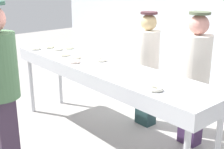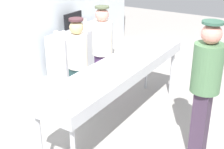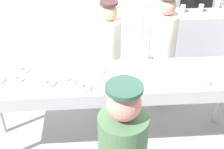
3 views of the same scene
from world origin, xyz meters
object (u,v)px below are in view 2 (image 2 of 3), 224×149
(customer_waiting, at_px, (205,82))
(prep_counter, at_px, (82,49))
(worker_assistant, at_px, (102,47))
(fryer_conveyor, at_px, (120,70))
(worker_baker, at_px, (78,63))
(paper_cup_1, at_px, (96,22))
(paper_cup_4, at_px, (71,29))
(sugar_donut_3, at_px, (74,90))
(sugar_donut_6, at_px, (109,65))
(sugar_donut_7, at_px, (63,97))
(sugar_donut_8, at_px, (64,86))
(sugar_donut_5, at_px, (160,47))
(paper_cup_2, at_px, (81,26))
(paper_cup_3, at_px, (85,22))
(menu_display, at_px, (73,20))
(sugar_donut_0, at_px, (107,75))
(paper_cup_0, at_px, (56,34))
(sugar_donut_2, at_px, (121,73))
(sugar_donut_1, at_px, (77,103))
(sugar_donut_4, at_px, (98,82))

(customer_waiting, bearing_deg, prep_counter, 66.20)
(worker_assistant, relative_size, prep_counter, 0.95)
(fryer_conveyor, bearing_deg, worker_baker, 89.14)
(paper_cup_1, height_order, paper_cup_4, same)
(sugar_donut_3, xyz_separation_m, sugar_donut_6, (0.87, 0.08, 0.00))
(worker_assistant, distance_m, paper_cup_4, 1.24)
(worker_baker, xyz_separation_m, customer_waiting, (-0.02, -1.95, 0.17))
(sugar_donut_7, relative_size, sugar_donut_8, 1.00)
(sugar_donut_5, height_order, paper_cup_2, sugar_donut_5)
(paper_cup_3, relative_size, paper_cup_4, 1.00)
(worker_baker, distance_m, paper_cup_2, 1.94)
(paper_cup_1, height_order, menu_display, menu_display)
(sugar_donut_0, height_order, sugar_donut_7, same)
(menu_display, bearing_deg, sugar_donut_3, -141.34)
(paper_cup_2, bearing_deg, paper_cup_0, 179.38)
(fryer_conveyor, relative_size, sugar_donut_0, 22.40)
(paper_cup_1, bearing_deg, sugar_donut_6, -141.57)
(sugar_donut_0, bearing_deg, sugar_donut_3, 170.99)
(fryer_conveyor, height_order, paper_cup_1, paper_cup_1)
(sugar_donut_3, relative_size, sugar_donut_6, 1.00)
(worker_assistant, relative_size, paper_cup_1, 13.38)
(sugar_donut_2, distance_m, paper_cup_2, 2.79)
(paper_cup_0, relative_size, menu_display, 0.22)
(sugar_donut_5, bearing_deg, worker_assistant, 104.04)
(sugar_donut_2, distance_m, paper_cup_0, 2.36)
(sugar_donut_1, xyz_separation_m, sugar_donut_6, (1.09, 0.31, 0.00))
(sugar_donut_8, bearing_deg, paper_cup_2, 33.83)
(paper_cup_0, bearing_deg, prep_counter, -3.73)
(worker_baker, bearing_deg, sugar_donut_3, 42.04)
(sugar_donut_6, relative_size, worker_baker, 0.09)
(sugar_donut_4, bearing_deg, sugar_donut_2, -14.93)
(sugar_donut_2, xyz_separation_m, prep_counter, (1.82, 2.04, -0.56))
(menu_display, bearing_deg, paper_cup_3, -6.96)
(sugar_donut_2, distance_m, paper_cup_4, 2.60)
(sugar_donut_4, relative_size, worker_assistant, 0.08)
(menu_display, bearing_deg, paper_cup_4, -148.22)
(sugar_donut_4, bearing_deg, menu_display, 44.13)
(customer_waiting, height_order, paper_cup_1, customer_waiting)
(sugar_donut_4, bearing_deg, paper_cup_3, 39.41)
(sugar_donut_5, distance_m, sugar_donut_7, 2.18)
(worker_baker, relative_size, paper_cup_3, 12.93)
(sugar_donut_7, bearing_deg, sugar_donut_0, -5.52)
(fryer_conveyor, xyz_separation_m, sugar_donut_7, (-1.21, 0.00, 0.10))
(sugar_donut_2, distance_m, menu_display, 2.89)
(fryer_conveyor, bearing_deg, customer_waiting, -90.40)
(worker_baker, height_order, paper_cup_4, worker_baker)
(paper_cup_1, distance_m, paper_cup_4, 0.76)
(sugar_donut_8, bearing_deg, sugar_donut_6, -5.53)
(sugar_donut_0, bearing_deg, prep_counter, 44.02)
(sugar_donut_5, relative_size, sugar_donut_7, 1.00)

